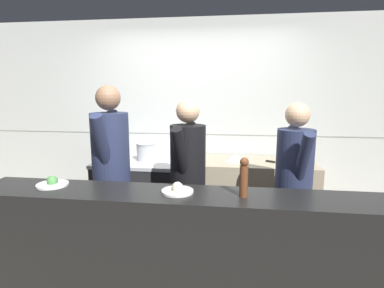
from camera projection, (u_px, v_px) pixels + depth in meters
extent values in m
cube|color=silver|center=(197.00, 122.00, 3.90)|extent=(8.00, 0.06, 2.60)
cube|color=gray|center=(197.00, 134.00, 3.90)|extent=(8.00, 0.00, 0.01)
cube|color=#232326|center=(146.00, 196.00, 3.74)|extent=(1.14, 0.70, 0.82)
cube|color=#B7BABF|center=(145.00, 162.00, 3.67)|extent=(1.16, 0.71, 0.04)
cube|color=#B7BABF|center=(137.00, 200.00, 3.41)|extent=(1.02, 0.03, 0.10)
cube|color=gray|center=(253.00, 198.00, 3.57)|extent=(1.39, 0.65, 0.90)
cube|color=black|center=(253.00, 241.00, 3.34)|extent=(1.36, 0.04, 0.10)
cube|color=black|center=(187.00, 252.00, 2.31)|extent=(3.34, 0.45, 0.95)
cylinder|color=#B7BABF|center=(146.00, 152.00, 3.66)|extent=(0.23, 0.23, 0.21)
cylinder|color=#B7BABF|center=(146.00, 144.00, 3.64)|extent=(0.24, 0.24, 0.01)
cone|color=#B7BABF|center=(235.00, 157.00, 3.48)|extent=(0.24, 0.24, 0.09)
cube|color=#B7BABF|center=(287.00, 165.00, 3.31)|extent=(0.26, 0.18, 0.01)
cube|color=black|center=(271.00, 161.00, 3.43)|extent=(0.11, 0.08, 0.02)
cylinder|color=white|center=(53.00, 185.00, 2.42)|extent=(0.25, 0.25, 0.02)
sphere|color=#4C8C47|center=(52.00, 181.00, 2.41)|extent=(0.09, 0.09, 0.09)
cylinder|color=white|center=(177.00, 191.00, 2.26)|extent=(0.24, 0.24, 0.02)
sphere|color=beige|center=(177.00, 187.00, 2.25)|extent=(0.08, 0.08, 0.08)
cylinder|color=brown|center=(244.00, 181.00, 2.15)|extent=(0.06, 0.06, 0.23)
sphere|color=brown|center=(244.00, 162.00, 2.12)|extent=(0.07, 0.07, 0.07)
cube|color=black|center=(114.00, 222.00, 2.99)|extent=(0.32, 0.22, 0.82)
cylinder|color=#262D4C|center=(110.00, 148.00, 2.86)|extent=(0.38, 0.38, 0.68)
sphere|color=#8C664C|center=(108.00, 98.00, 2.78)|extent=(0.23, 0.23, 0.23)
cylinder|color=#262D4C|center=(117.00, 137.00, 3.06)|extent=(0.13, 0.35, 0.57)
cylinder|color=#262D4C|center=(102.00, 144.00, 2.64)|extent=(0.13, 0.35, 0.57)
cube|color=black|center=(188.00, 228.00, 2.92)|extent=(0.31, 0.23, 0.76)
cylinder|color=black|center=(188.00, 159.00, 2.80)|extent=(0.38, 0.38, 0.63)
sphere|color=#D8AD84|center=(188.00, 111.00, 2.72)|extent=(0.22, 0.22, 0.22)
cylinder|color=black|center=(194.00, 147.00, 2.97)|extent=(0.15, 0.33, 0.53)
cylinder|color=black|center=(181.00, 155.00, 2.61)|extent=(0.15, 0.33, 0.53)
cube|color=black|center=(290.00, 235.00, 2.79)|extent=(0.30, 0.21, 0.75)
cylinder|color=#262D4C|center=(295.00, 164.00, 2.67)|extent=(0.37, 0.37, 0.62)
sphere|color=#D8AD84|center=(298.00, 115.00, 2.59)|extent=(0.21, 0.21, 0.21)
cylinder|color=#262D4C|center=(288.00, 152.00, 2.85)|extent=(0.14, 0.32, 0.52)
cylinder|color=#262D4C|center=(303.00, 161.00, 2.47)|extent=(0.14, 0.32, 0.52)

